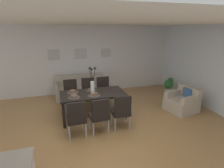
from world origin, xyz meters
name	(u,v)px	position (x,y,z in m)	size (l,w,h in m)	color
ground_plane	(103,133)	(0.00, 0.00, 0.00)	(9.00, 9.00, 0.00)	#A87A47
back_wall_panel	(82,60)	(0.00, 3.25, 1.30)	(9.00, 0.10, 2.60)	silver
side_window_wall	(216,69)	(3.65, 0.40, 1.30)	(0.10, 6.30, 2.60)	white
ceiling_panel	(97,21)	(0.00, 0.40, 2.64)	(9.00, 7.20, 0.08)	white
dining_table	(93,96)	(-0.05, 0.92, 0.66)	(1.80, 0.93, 0.74)	black
dining_chair_near_left	(76,117)	(-0.62, 0.01, 0.51)	(0.45, 0.45, 0.92)	black
dining_chair_near_right	(71,93)	(-0.61, 1.77, 0.51)	(0.46, 0.46, 0.92)	black
dining_chair_far_left	(100,114)	(-0.07, 0.02, 0.51)	(0.47, 0.47, 0.92)	black
dining_chair_far_right	(88,91)	(-0.03, 1.81, 0.51)	(0.46, 0.46, 0.92)	black
dining_chair_mid_left	(121,110)	(0.51, 0.07, 0.51)	(0.46, 0.46, 0.92)	black
dining_chair_mid_right	(104,89)	(0.49, 1.80, 0.51)	(0.46, 0.46, 0.92)	black
centerpiece_vase	(92,83)	(-0.05, 0.92, 1.02)	(0.21, 0.23, 0.73)	white
placemat_near_left	(74,97)	(-0.59, 0.71, 0.74)	(0.32, 0.32, 0.01)	#4C4742
bowl_near_left	(74,96)	(-0.59, 0.71, 0.78)	(0.17, 0.17, 0.07)	brown
placemat_near_right	(73,92)	(-0.59, 1.13, 0.74)	(0.32, 0.32, 0.01)	#4C4742
bowl_near_right	(73,91)	(-0.59, 1.13, 0.78)	(0.17, 0.17, 0.07)	brown
placemat_far_left	(94,95)	(-0.05, 0.71, 0.74)	(0.32, 0.32, 0.01)	#4C4742
bowl_far_left	(94,94)	(-0.05, 0.71, 0.78)	(0.17, 0.17, 0.07)	brown
placemat_far_right	(91,91)	(-0.05, 1.13, 0.74)	(0.32, 0.32, 0.01)	#4C4742
bowl_far_right	(91,89)	(-0.05, 1.13, 0.78)	(0.17, 0.17, 0.07)	brown
sofa	(81,90)	(-0.17, 2.70, 0.28)	(1.84, 0.84, 0.80)	#A89E8E
armchair	(182,102)	(2.70, 0.55, 0.29)	(0.94, 0.94, 0.75)	#B7A893
framed_picture_left	(54,55)	(-1.04, 3.18, 1.56)	(0.41, 0.03, 0.38)	#B2ADA3
framed_picture_center	(81,54)	(-0.05, 3.18, 1.56)	(0.44, 0.03, 0.39)	#B2ADA3
framed_picture_right	(106,53)	(0.94, 3.18, 1.56)	(0.37, 0.03, 0.33)	#B2ADA3
potted_plant	(169,85)	(3.16, 2.02, 0.37)	(0.36, 0.36, 0.67)	silver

